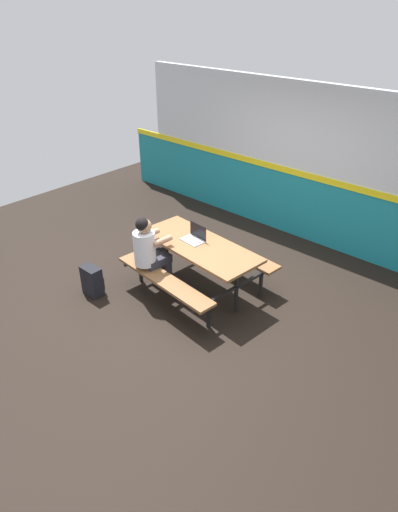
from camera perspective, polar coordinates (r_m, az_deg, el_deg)
ground_plane at (r=6.55m, az=0.28°, el=-4.36°), size 10.00×10.00×0.02m
accent_backdrop at (r=7.79m, az=12.65°, el=11.16°), size 8.00×0.14×2.60m
picnic_table_main at (r=6.26m, az=-0.00°, el=0.19°), size 1.89×1.70×0.74m
student_nearer at (r=6.16m, az=-6.36°, el=0.88°), size 0.39×0.53×1.21m
laptop_silver at (r=6.26m, az=-0.58°, el=2.44°), size 0.34×0.25×0.22m
backpack_dark at (r=6.51m, az=-13.46°, el=-3.12°), size 0.30×0.22×0.44m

